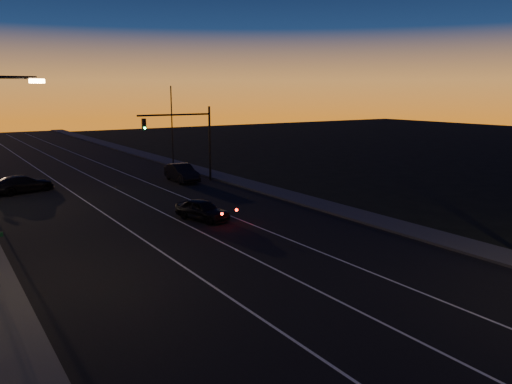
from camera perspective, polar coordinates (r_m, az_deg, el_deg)
road at (r=35.07m, az=-11.22°, el=-2.54°), size 20.00×170.00×0.01m
sidewalk_right at (r=40.46m, az=3.61°, el=-0.38°), size 2.40×170.00×0.16m
lane_stripe_left at (r=34.10m, az=-15.89°, el=-3.13°), size 0.12×160.00×0.01m
lane_stripe_mid at (r=35.25m, az=-10.47°, el=-2.42°), size 0.12×160.00×0.01m
lane_stripe_right at (r=36.70m, az=-5.43°, el=-1.73°), size 0.12×160.00×0.01m
signal_mast at (r=46.23m, az=-7.93°, el=6.89°), size 7.10×0.41×7.00m
far_pole_right at (r=58.75m, az=-9.58°, el=7.49°), size 0.14×0.14×9.00m
lead_car at (r=33.00m, az=-6.13°, el=-2.02°), size 2.84×4.72×1.36m
right_car at (r=47.53m, az=-8.49°, el=2.19°), size 1.95×5.05×1.64m
cross_car at (r=46.16m, az=-25.09°, el=0.86°), size 5.40×3.36×1.46m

